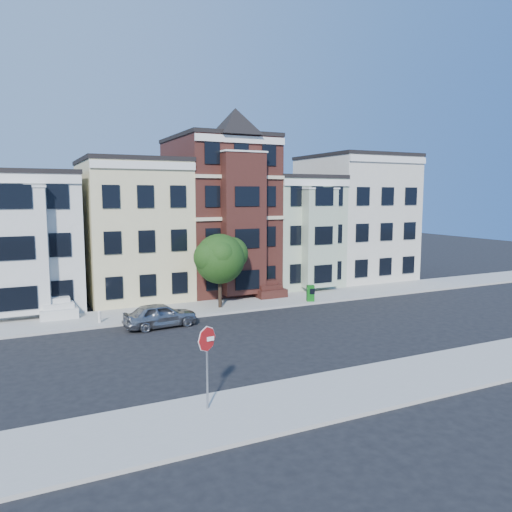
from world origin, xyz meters
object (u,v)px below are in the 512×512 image
fire_hydrant (99,318)px  newspaper_box (310,293)px  stop_sign (207,362)px  street_tree (220,262)px  parked_car (160,315)px

fire_hydrant → newspaper_box: bearing=-1.0°
newspaper_box → stop_sign: stop_sign is taller
street_tree → newspaper_box: size_ratio=5.38×
parked_car → stop_sign: 12.22m
newspaper_box → fire_hydrant: newspaper_box is taller
newspaper_box → fire_hydrant: (-14.53, 0.26, -0.28)m
fire_hydrant → stop_sign: (1.61, -14.10, 1.40)m
street_tree → fire_hydrant: bearing=-174.9°
parked_car → newspaper_box: (11.38, 1.76, -0.00)m
newspaper_box → fire_hydrant: size_ratio=1.95×
street_tree → stop_sign: bearing=-113.3°
street_tree → fire_hydrant: 8.48m
newspaper_box → fire_hydrant: bearing=-159.4°
street_tree → stop_sign: size_ratio=1.82×
parked_car → fire_hydrant: parked_car is taller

